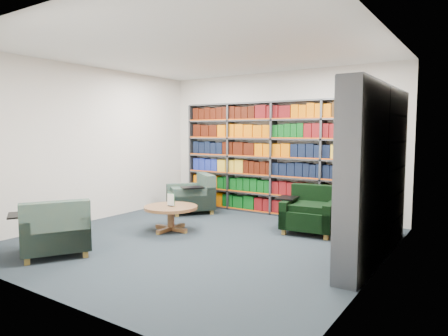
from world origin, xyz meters
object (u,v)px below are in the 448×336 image
Objects in this scene: coffee_table at (171,211)px; chair_green_right at (312,213)px; chair_teal_left at (194,197)px; chair_teal_front at (55,233)px.

chair_green_right is at bearing 33.14° from coffee_table.
coffee_table is (0.64, -1.44, 0.02)m from chair_teal_left.
chair_teal_front is 1.88m from coffee_table.
chair_teal_left is 3.28m from chair_teal_front.
chair_teal_left is at bearing 113.89° from coffee_table.
chair_teal_front is (-2.33, -3.10, 0.01)m from chair_green_right.
chair_teal_left is at bearing 176.17° from chair_green_right.
chair_teal_front reaches higher than chair_green_right.
coffee_table is at bearing -66.11° from chair_teal_left.
chair_green_right is (2.57, -0.17, -0.01)m from chair_teal_left.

